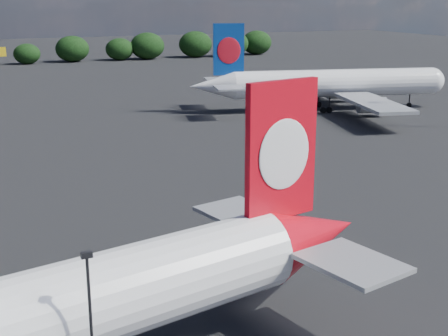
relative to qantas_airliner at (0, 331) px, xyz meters
name	(u,v)px	position (x,y,z in m)	size (l,w,h in m)	color
qantas_airliner	(0,331)	(0.00, 0.00, 0.00)	(49.33, 47.17, 16.19)	white
china_southern_airliner	(326,84)	(64.95, 70.61, 0.09)	(50.13, 47.98, 16.50)	white
apron_lamp_post	(91,331)	(4.06, -2.65, 0.49)	(0.55, 0.30, 9.58)	black
horizon_treeline	(25,51)	(22.57, 181.43, -0.81)	(203.36, 14.83, 9.26)	black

